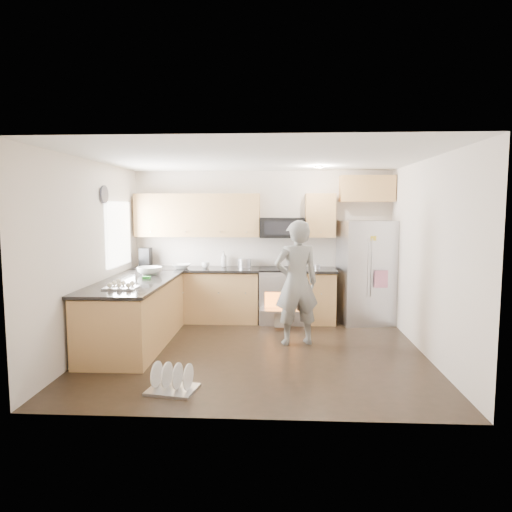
# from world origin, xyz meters

# --- Properties ---
(ground) EXTENTS (4.50, 4.50, 0.00)m
(ground) POSITION_xyz_m (0.00, 0.00, 0.00)
(ground) COLOR black
(ground) RESTS_ON ground
(room_shell) EXTENTS (4.54, 4.04, 2.62)m
(room_shell) POSITION_xyz_m (-0.04, 0.02, 1.67)
(room_shell) COLOR silver
(room_shell) RESTS_ON ground
(back_cabinet_run) EXTENTS (4.45, 0.64, 2.50)m
(back_cabinet_run) POSITION_xyz_m (-0.59, 1.75, 0.96)
(back_cabinet_run) COLOR #B48648
(back_cabinet_run) RESTS_ON ground
(peninsula) EXTENTS (0.96, 2.36, 1.05)m
(peninsula) POSITION_xyz_m (-1.75, 0.25, 0.47)
(peninsula) COLOR #B48648
(peninsula) RESTS_ON ground
(stove_range) EXTENTS (0.76, 0.97, 1.79)m
(stove_range) POSITION_xyz_m (0.35, 1.69, 0.68)
(stove_range) COLOR #B7B7BC
(stove_range) RESTS_ON ground
(refrigerator) EXTENTS (0.96, 0.80, 1.74)m
(refrigerator) POSITION_xyz_m (1.77, 1.70, 0.87)
(refrigerator) COLOR #B7B7BC
(refrigerator) RESTS_ON ground
(person) EXTENTS (0.74, 0.59, 1.78)m
(person) POSITION_xyz_m (0.55, 0.41, 0.89)
(person) COLOR gray
(person) RESTS_ON ground
(dish_rack) EXTENTS (0.56, 0.48, 0.31)m
(dish_rack) POSITION_xyz_m (-0.83, -1.38, 0.08)
(dish_rack) COLOR #B7B7BC
(dish_rack) RESTS_ON ground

